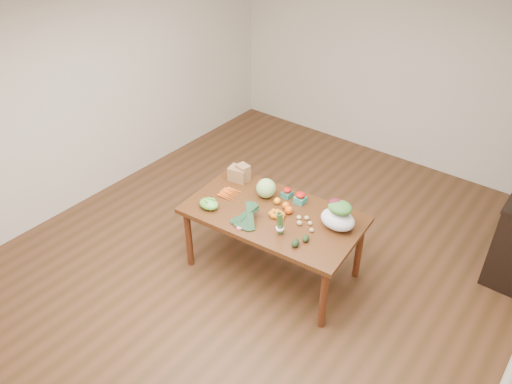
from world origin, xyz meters
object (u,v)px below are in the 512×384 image
Objects in this scene: paper_bag at (238,173)px; kale_bunch at (245,217)px; salad_bag at (338,216)px; asparagus_bundle at (280,223)px; mandarin_cluster at (277,213)px; cabbage at (266,188)px; dining_table at (273,242)px.

paper_bag is 0.67× the size of kale_bunch.
salad_bag reaches higher than kale_bunch.
salad_bag reaches higher than asparagus_bundle.
salad_bag is (0.72, 0.49, 0.05)m from kale_bunch.
mandarin_cluster is at bearing -159.08° from salad_bag.
cabbage is 0.84m from salad_bag.
paper_bag is at bearing 153.94° from dining_table.
asparagus_bundle reaches higher than mandarin_cluster.
paper_bag is (-0.65, 0.25, 0.47)m from dining_table.
mandarin_cluster is at bearing 126.61° from asparagus_bundle.
salad_bag is at bearing 11.88° from dining_table.
paper_bag is at bearing 176.82° from salad_bag.
asparagus_bundle reaches higher than cabbage.
dining_table is at bearing 157.59° from mandarin_cluster.
kale_bunch is at bearing -122.49° from mandarin_cluster.
dining_table is 0.56m from kale_bunch.
paper_bag reaches higher than kale_bunch.
cabbage is 0.50m from kale_bunch.
salad_bag is (0.37, 0.41, 0.01)m from asparagus_bundle.
dining_table is 9.59× the size of mandarin_cluster.
paper_bag is at bearing 158.63° from mandarin_cluster.
cabbage is (0.42, -0.07, 0.01)m from paper_bag.
salad_bag reaches higher than paper_bag.
kale_bunch is 1.60× the size of asparagus_bundle.
asparagus_bundle is (0.24, -0.22, 0.50)m from dining_table.
mandarin_cluster is 0.53× the size of salad_bag.
asparagus_bundle reaches higher than kale_bunch.
asparagus_bundle is at bearing 7.87° from kale_bunch.
paper_bag is 0.79× the size of salad_bag.
dining_table is 5.12× the size of salad_bag.
paper_bag is 1.01m from asparagus_bundle.
salad_bag is at bearing 20.92° from mandarin_cluster.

